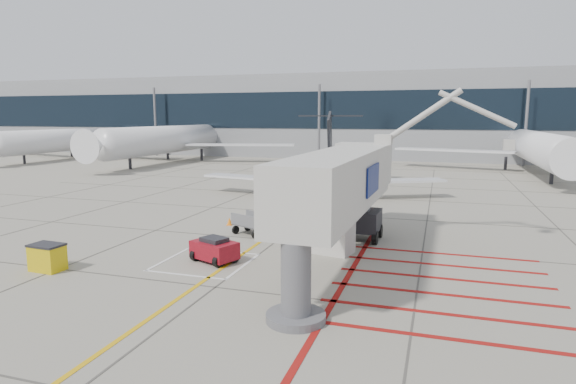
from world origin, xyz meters
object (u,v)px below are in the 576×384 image
(jet_bridge, at_px, (339,192))
(pushback_tug, at_px, (214,249))
(regional_jet, at_px, (314,159))
(spill_bin, at_px, (47,257))

(jet_bridge, xyz_separation_m, pushback_tug, (-5.94, -0.74, -2.97))
(regional_jet, bearing_deg, pushback_tug, -100.25)
(spill_bin, bearing_deg, jet_bridge, 22.63)
(spill_bin, bearing_deg, regional_jet, 72.84)
(pushback_tug, xyz_separation_m, spill_bin, (-6.70, -3.55, -0.01))
(regional_jet, height_order, jet_bridge, regional_jet)
(regional_jet, distance_m, jet_bridge, 16.06)
(pushback_tug, bearing_deg, spill_bin, -130.14)
(jet_bridge, height_order, pushback_tug, jet_bridge)
(jet_bridge, bearing_deg, spill_bin, -159.56)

